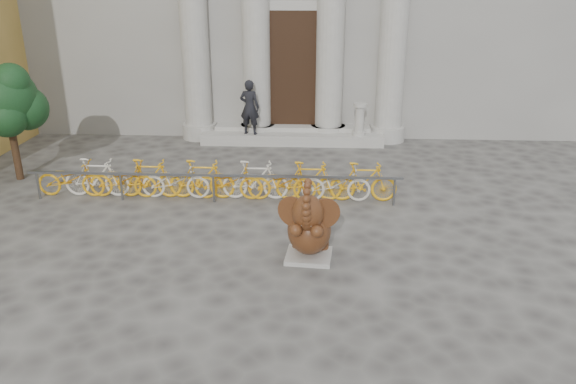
{
  "coord_description": "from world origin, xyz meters",
  "views": [
    {
      "loc": [
        0.76,
        -8.77,
        5.24
      ],
      "look_at": [
        0.23,
        1.91,
        1.1
      ],
      "focal_mm": 35.0,
      "sensor_mm": 36.0,
      "label": 1
    }
  ],
  "objects_px": {
    "tree": "(7,99)",
    "pedestrian": "(250,107)",
    "bike_rack": "(215,179)",
    "elephant_statue": "(309,229)"
  },
  "relations": [
    {
      "from": "bike_rack",
      "to": "pedestrian",
      "type": "xyz_separation_m",
      "value": [
        0.34,
        4.84,
        0.75
      ]
    },
    {
      "from": "bike_rack",
      "to": "pedestrian",
      "type": "bearing_deg",
      "value": 85.95
    },
    {
      "from": "elephant_statue",
      "to": "pedestrian",
      "type": "height_order",
      "value": "pedestrian"
    },
    {
      "from": "bike_rack",
      "to": "elephant_statue",
      "type": "bearing_deg",
      "value": -52.48
    },
    {
      "from": "elephant_statue",
      "to": "pedestrian",
      "type": "distance_m",
      "value": 8.24
    },
    {
      "from": "tree",
      "to": "pedestrian",
      "type": "distance_m",
      "value": 7.05
    },
    {
      "from": "bike_rack",
      "to": "tree",
      "type": "height_order",
      "value": "tree"
    },
    {
      "from": "elephant_statue",
      "to": "tree",
      "type": "relative_size",
      "value": 0.56
    },
    {
      "from": "bike_rack",
      "to": "pedestrian",
      "type": "distance_m",
      "value": 4.91
    },
    {
      "from": "bike_rack",
      "to": "tree",
      "type": "xyz_separation_m",
      "value": [
        -5.59,
        1.14,
        1.71
      ]
    }
  ]
}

